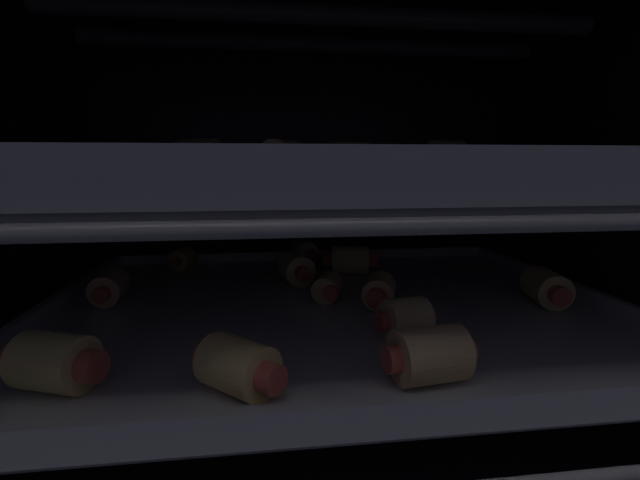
% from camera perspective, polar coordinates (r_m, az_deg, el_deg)
% --- Properties ---
extents(ground_plane, '(0.61, 0.53, 0.01)m').
position_cam_1_polar(ground_plane, '(0.46, 1.16, -21.70)').
color(ground_plane, black).
extents(oven_wall_back, '(0.61, 0.01, 0.38)m').
position_cam_1_polar(oven_wall_back, '(0.65, -2.18, 5.96)').
color(oven_wall_back, black).
rests_on(oven_wall_back, ground_plane).
extents(oven_wall_right, '(0.01, 0.51, 0.38)m').
position_cam_1_polar(oven_wall_right, '(0.53, 35.14, 3.21)').
color(oven_wall_right, black).
rests_on(oven_wall_right, ground_plane).
extents(heating_element, '(0.47, 0.20, 0.02)m').
position_cam_1_polar(heating_element, '(0.41, 1.36, 27.14)').
color(heating_element, '#333338').
extents(oven_rack_lower, '(0.56, 0.50, 0.01)m').
position_cam_1_polar(oven_rack_lower, '(0.42, 1.21, -9.67)').
color(oven_rack_lower, slate).
extents(baking_tray_lower, '(0.50, 0.39, 0.02)m').
position_cam_1_polar(baking_tray_lower, '(0.41, 1.21, -8.60)').
color(baking_tray_lower, silver).
rests_on(baking_tray_lower, oven_rack_lower).
extents(pig_in_blanket_lower_0, '(0.04, 0.06, 0.03)m').
position_cam_1_polar(pig_in_blanket_lower_0, '(0.41, 7.67, -6.49)').
color(pig_in_blanket_lower_0, '#E9B57D').
rests_on(pig_in_blanket_lower_0, baking_tray_lower).
extents(pig_in_blanket_lower_1, '(0.06, 0.04, 0.03)m').
position_cam_1_polar(pig_in_blanket_lower_1, '(0.28, 13.99, -14.24)').
color(pig_in_blanket_lower_1, tan).
rests_on(pig_in_blanket_lower_1, baking_tray_lower).
extents(pig_in_blanket_lower_2, '(0.03, 0.05, 0.02)m').
position_cam_1_polar(pig_in_blanket_lower_2, '(0.57, -17.37, -2.32)').
color(pig_in_blanket_lower_2, '#E7C570').
rests_on(pig_in_blanket_lower_2, baking_tray_lower).
extents(pig_in_blanket_lower_3, '(0.06, 0.05, 0.03)m').
position_cam_1_polar(pig_in_blanket_lower_3, '(0.26, -10.59, -15.78)').
color(pig_in_blanket_lower_3, '#E9C774').
rests_on(pig_in_blanket_lower_3, baking_tray_lower).
extents(pig_in_blanket_lower_4, '(0.03, 0.06, 0.03)m').
position_cam_1_polar(pig_in_blanket_lower_4, '(0.46, -25.65, -5.54)').
color(pig_in_blanket_lower_4, '#E8B383').
rests_on(pig_in_blanket_lower_4, baking_tray_lower).
extents(pig_in_blanket_lower_5, '(0.04, 0.06, 0.03)m').
position_cam_1_polar(pig_in_blanket_lower_5, '(0.46, 27.28, -5.49)').
color(pig_in_blanket_lower_5, '#D6BF76').
rests_on(pig_in_blanket_lower_5, baking_tray_lower).
extents(pig_in_blanket_lower_6, '(0.06, 0.05, 0.03)m').
position_cam_1_polar(pig_in_blanket_lower_6, '(0.30, -31.17, -13.37)').
color(pig_in_blanket_lower_6, '#E3C977').
rests_on(pig_in_blanket_lower_6, baking_tray_lower).
extents(pig_in_blanket_lower_7, '(0.03, 0.06, 0.03)m').
position_cam_1_polar(pig_in_blanket_lower_7, '(0.56, -1.93, -1.64)').
color(pig_in_blanket_lower_7, '#E9BD74').
rests_on(pig_in_blanket_lower_7, baking_tray_lower).
extents(pig_in_blanket_lower_8, '(0.04, 0.06, 0.03)m').
position_cam_1_polar(pig_in_blanket_lower_8, '(0.47, -3.10, -3.78)').
color(pig_in_blanket_lower_8, '#E4C484').
rests_on(pig_in_blanket_lower_8, baking_tray_lower).
extents(pig_in_blanket_lower_9, '(0.06, 0.04, 0.03)m').
position_cam_1_polar(pig_in_blanket_lower_9, '(0.52, 3.88, -2.60)').
color(pig_in_blanket_lower_9, '#E5C675').
rests_on(pig_in_blanket_lower_9, baking_tray_lower).
extents(pig_in_blanket_lower_10, '(0.03, 0.05, 0.03)m').
position_cam_1_polar(pig_in_blanket_lower_10, '(0.42, 1.46, -6.15)').
color(pig_in_blanket_lower_10, '#D8B373').
rests_on(pig_in_blanket_lower_10, baking_tray_lower).
extents(pig_in_blanket_lower_11, '(0.05, 0.04, 0.03)m').
position_cam_1_polar(pig_in_blanket_lower_11, '(0.34, 10.97, -9.94)').
color(pig_in_blanket_lower_11, '#D9BC7D').
rests_on(pig_in_blanket_lower_11, baking_tray_lower).
extents(oven_rack_upper, '(0.56, 0.50, 0.01)m').
position_cam_1_polar(oven_rack_upper, '(0.39, 1.27, 6.48)').
color(oven_rack_upper, slate).
extents(baking_tray_upper, '(0.50, 0.39, 0.03)m').
position_cam_1_polar(baking_tray_upper, '(0.39, 1.28, 7.99)').
color(baking_tray_upper, silver).
rests_on(baking_tray_upper, oven_rack_upper).
extents(pig_in_blanket_upper_0, '(0.06, 0.04, 0.03)m').
position_cam_1_polar(pig_in_blanket_upper_0, '(0.58, 14.72, 10.22)').
color(pig_in_blanket_upper_0, '#DAC576').
rests_on(pig_in_blanket_upper_0, baking_tray_upper).
extents(pig_in_blanket_upper_1, '(0.06, 0.05, 0.03)m').
position_cam_1_polar(pig_in_blanket_upper_1, '(0.46, -15.52, 10.45)').
color(pig_in_blanket_upper_1, '#DEB779').
rests_on(pig_in_blanket_upper_1, baking_tray_upper).
extents(pig_in_blanket_upper_2, '(0.05, 0.04, 0.03)m').
position_cam_1_polar(pig_in_blanket_upper_2, '(0.47, 16.02, 10.34)').
color(pig_in_blanket_upper_2, '#DFBB6E').
rests_on(pig_in_blanket_upper_2, baking_tray_upper).
extents(pig_in_blanket_upper_3, '(0.05, 0.05, 0.03)m').
position_cam_1_polar(pig_in_blanket_upper_3, '(0.51, 16.27, 10.29)').
color(pig_in_blanket_upper_3, '#E5BB85').
rests_on(pig_in_blanket_upper_3, baking_tray_upper).
extents(pig_in_blanket_upper_4, '(0.05, 0.04, 0.03)m').
position_cam_1_polar(pig_in_blanket_upper_4, '(0.46, 4.12, 10.65)').
color(pig_in_blanket_upper_4, '#E9B97D').
rests_on(pig_in_blanket_upper_4, baking_tray_upper).
extents(pig_in_blanket_upper_5, '(0.04, 0.06, 0.03)m').
position_cam_1_polar(pig_in_blanket_upper_5, '(0.37, -4.73, 10.59)').
color(pig_in_blanket_upper_5, '#EBC386').
rests_on(pig_in_blanket_upper_5, baking_tray_upper).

